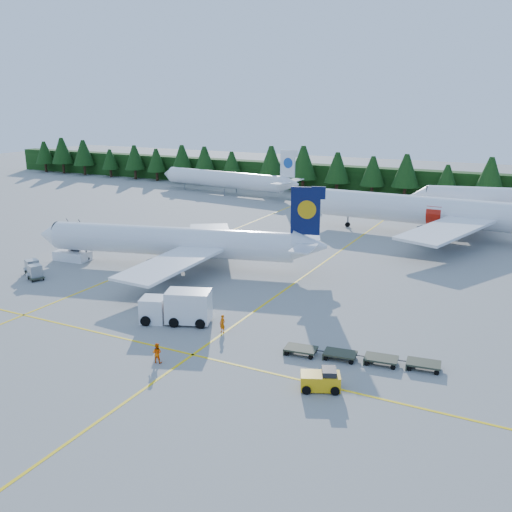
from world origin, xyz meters
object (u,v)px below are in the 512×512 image
at_px(airliner_red, 431,211).
at_px(service_truck, 176,307).
at_px(baggage_tug, 321,380).
at_px(airstairs, 74,253).
at_px(airliner_navy, 166,242).

relative_size(airliner_red, service_truck, 6.23).
height_order(service_truck, baggage_tug, service_truck).
height_order(airliner_red, service_truck, airliner_red).
relative_size(service_truck, baggage_tug, 2.16).
xyz_separation_m(airstairs, service_truck, (24.94, -12.21, 0.68)).
bearing_deg(airliner_navy, airliner_red, 35.69).
height_order(airliner_navy, airstairs, airliner_navy).
relative_size(airliner_red, airstairs, 6.69).
distance_m(airliner_navy, baggage_tug, 36.09).
xyz_separation_m(airliner_red, service_truck, (-14.77, -47.69, -2.27)).
bearing_deg(airstairs, airliner_navy, 8.00).
bearing_deg(airliner_red, airstairs, -136.83).
bearing_deg(airstairs, baggage_tug, -28.76).
height_order(airliner_navy, baggage_tug, airliner_navy).
height_order(airliner_red, airstairs, airliner_red).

